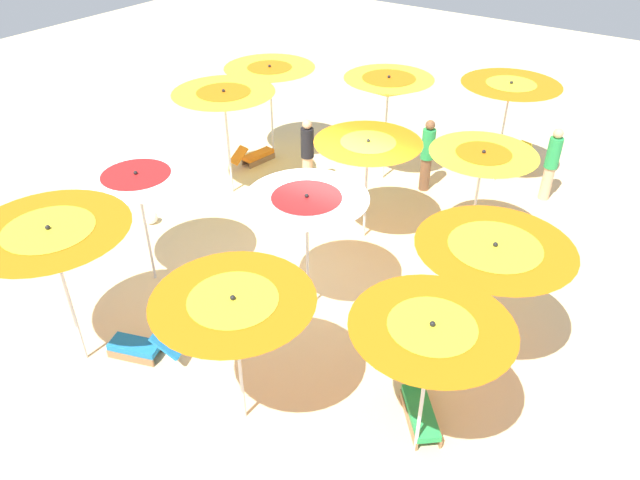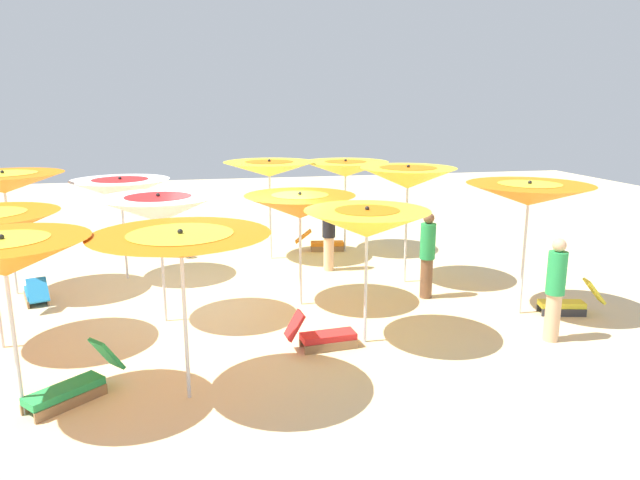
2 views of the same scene
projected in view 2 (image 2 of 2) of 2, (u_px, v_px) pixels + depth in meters
ground at (245, 308)px, 11.09m from camera, size 39.21×39.21×0.04m
beach_umbrella_0 at (529, 194)px, 10.25m from camera, size 2.20×2.20×2.47m
beach_umbrella_1 at (408, 177)px, 12.13m from camera, size 2.01×2.01×2.55m
beach_umbrella_2 at (346, 169)px, 14.80m from camera, size 2.18×2.18×2.41m
beach_umbrella_3 at (367, 223)px, 9.02m from camera, size 1.97×1.97×2.24m
beach_umbrella_4 at (300, 206)px, 10.80m from camera, size 2.08×2.08×2.20m
beach_umbrella_5 at (269, 169)px, 14.05m from camera, size 2.21×2.21×2.48m
beach_umbrella_6 at (181, 245)px, 7.21m from camera, size 2.24×2.24×2.28m
beach_umbrella_7 at (159, 209)px, 9.91m from camera, size 1.99×1.99×2.31m
beach_umbrella_8 at (121, 189)px, 12.47m from camera, size 2.08×2.08×2.26m
beach_umbrella_9 at (4, 257)px, 6.79m from camera, size 1.98×1.98×2.31m
beach_umbrella_11 at (4, 183)px, 11.34m from camera, size 2.26×2.26×2.52m
lounger_0 at (36, 293)px, 11.23m from camera, size 0.75×1.31×0.60m
lounger_1 at (568, 303)px, 10.67m from camera, size 1.19×0.57×0.66m
lounger_2 at (323, 336)px, 9.18m from camera, size 1.15×0.46×0.64m
lounger_3 at (72, 385)px, 7.55m from camera, size 1.22×1.12×0.71m
lounger_4 at (323, 243)px, 15.29m from camera, size 1.30×0.49×0.57m
beachgoer_0 at (555, 288)px, 9.32m from camera, size 0.30×0.30×1.71m
beachgoer_1 at (427, 254)px, 11.43m from camera, size 0.30×0.30×1.73m
beachgoer_2 at (329, 233)px, 13.33m from camera, size 0.30×0.30×1.70m
beach_ball at (188, 252)px, 14.60m from camera, size 0.28×0.28×0.28m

